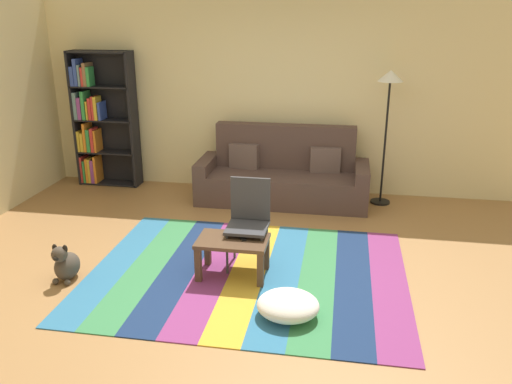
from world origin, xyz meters
TOP-DOWN VIEW (x-y plane):
  - ground_plane at (0.00, 0.00)m, footprint 14.00×14.00m
  - back_wall at (0.00, 2.55)m, footprint 6.80×0.10m
  - rug at (0.02, -0.13)m, footprint 3.09×2.43m
  - couch at (0.11, 2.02)m, footprint 2.26×0.80m
  - bookshelf at (-2.63, 2.31)m, footprint 0.90×0.28m
  - coffee_table at (-0.11, -0.18)m, footprint 0.68×0.43m
  - pouf at (0.50, -0.82)m, footprint 0.53×0.49m
  - dog at (-1.68, -0.53)m, footprint 0.22×0.35m
  - standing_lamp at (1.42, 2.14)m, footprint 0.32×0.32m
  - tv_remote at (-0.02, -0.15)m, footprint 0.11×0.15m
  - folding_chair at (0.00, 0.09)m, footprint 0.40×0.40m

SIDE VIEW (x-z plane):
  - ground_plane at x=0.00m, z-range 0.00..0.00m
  - rug at x=0.02m, z-range 0.00..0.01m
  - pouf at x=0.50m, z-range 0.01..0.22m
  - dog at x=-1.68m, z-range -0.04..0.36m
  - coffee_table at x=-0.11m, z-range 0.12..0.50m
  - couch at x=0.11m, z-range -0.16..0.84m
  - tv_remote at x=-0.02m, z-range 0.39..0.41m
  - folding_chair at x=0.00m, z-range 0.08..0.98m
  - bookshelf at x=-2.63m, z-range -0.02..1.91m
  - back_wall at x=0.00m, z-range 0.00..2.70m
  - standing_lamp at x=1.42m, z-range 0.59..2.35m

